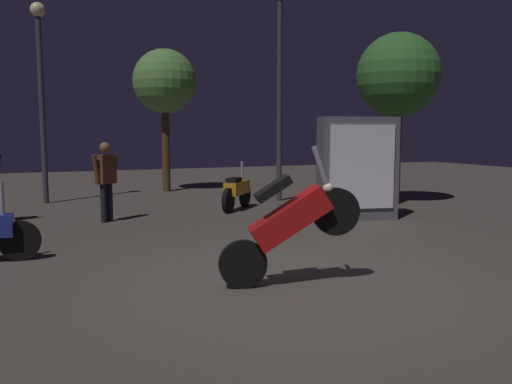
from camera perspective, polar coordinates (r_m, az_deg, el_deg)
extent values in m
plane|color=#4C443D|center=(6.55, 3.82, -9.36)|extent=(40.00, 40.00, 0.00)
cylinder|color=black|center=(6.10, -1.42, -7.81)|extent=(0.57, 0.23, 0.56)
cylinder|color=black|center=(6.23, 8.63, -2.11)|extent=(0.57, 0.23, 0.56)
cube|color=#B71414|center=(6.09, 3.69, -2.83)|extent=(1.01, 0.52, 0.76)
cube|color=black|center=(6.00, 1.86, 0.38)|extent=(0.47, 0.33, 0.32)
cylinder|color=gray|center=(6.12, 6.93, 2.91)|extent=(0.21, 0.11, 0.44)
sphere|color=#F2EABF|center=(6.17, 7.79, 0.44)|extent=(0.12, 0.12, 0.12)
cylinder|color=black|center=(11.73, -3.01, -0.92)|extent=(0.45, 0.49, 0.56)
cylinder|color=black|center=(12.76, -1.20, -0.32)|extent=(0.45, 0.49, 0.56)
cube|color=orange|center=(12.22, -2.07, 0.46)|extent=(0.85, 0.91, 0.30)
cube|color=black|center=(12.01, -2.41, 1.31)|extent=(0.47, 0.49, 0.10)
cylinder|color=gray|center=(12.51, -1.52, 2.33)|extent=(0.08, 0.08, 0.45)
sphere|color=#F2EABF|center=(12.63, -1.36, 0.89)|extent=(0.12, 0.12, 0.12)
cylinder|color=black|center=(8.08, -24.18, -4.84)|extent=(0.56, 0.13, 0.56)
cylinder|color=gray|center=(8.01, -25.80, -0.63)|extent=(0.06, 0.06, 0.45)
sphere|color=#F2EABF|center=(8.04, -24.98, -2.90)|extent=(0.12, 0.12, 0.12)
cylinder|color=black|center=(10.89, -16.17, -1.18)|extent=(0.12, 0.12, 0.77)
cylinder|color=black|center=(10.99, -15.55, -1.09)|extent=(0.12, 0.12, 0.77)
cube|color=#59331E|center=(10.87, -15.97, 2.40)|extent=(0.43, 0.40, 0.58)
sphere|color=brown|center=(10.85, -16.04, 4.64)|extent=(0.21, 0.21, 0.21)
cylinder|color=#59331E|center=(10.72, -16.93, 2.47)|extent=(0.20, 0.18, 0.53)
cylinder|color=#59331E|center=(11.03, -15.04, 2.63)|extent=(0.20, 0.18, 0.53)
cylinder|color=#38383D|center=(14.32, -22.13, 8.11)|extent=(0.14, 0.14, 4.63)
sphere|color=#F9E59E|center=(14.62, -22.56, 17.76)|extent=(0.36, 0.36, 0.36)
cylinder|color=#38383D|center=(13.81, 2.56, 9.75)|extent=(0.14, 0.14, 5.16)
cylinder|color=#4C331E|center=(13.61, 14.91, 3.93)|extent=(0.24, 0.24, 2.47)
sphere|color=#336B2D|center=(13.67, 15.16, 12.13)|extent=(2.05, 2.05, 2.05)
cylinder|color=#4C331E|center=(16.24, -9.73, 4.73)|extent=(0.24, 0.24, 2.65)
sphere|color=#568C42|center=(16.31, -9.86, 11.73)|extent=(1.90, 1.90, 1.90)
cube|color=#595960|center=(10.99, 10.91, 2.51)|extent=(1.67, 0.85, 2.10)
cube|color=white|center=(10.74, 11.43, 2.67)|extent=(1.32, 0.34, 1.68)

